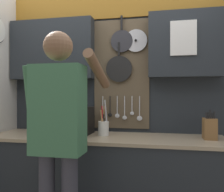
# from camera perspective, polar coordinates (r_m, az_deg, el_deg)

# --- Properties ---
(base_cabinet_counter) EXTENTS (2.29, 0.66, 0.91)m
(base_cabinet_counter) POSITION_cam_1_polar(r_m,az_deg,el_deg) (2.57, -1.90, -19.24)
(base_cabinet_counter) COLOR #23282D
(base_cabinet_counter) RESTS_ON ground_plane
(back_wall_unit) EXTENTS (2.86, 0.22, 2.48)m
(back_wall_unit) POSITION_cam_1_polar(r_m,az_deg,el_deg) (2.73, -0.59, 4.19)
(back_wall_unit) COLOR #23282D
(back_wall_unit) RESTS_ON ground_plane
(microwave) EXTENTS (0.49, 0.39, 0.28)m
(microwave) POSITION_cam_1_polar(r_m,az_deg,el_deg) (2.60, -10.46, -5.54)
(microwave) COLOR black
(microwave) RESTS_ON base_cabinet_counter
(knife_block) EXTENTS (0.11, 0.15, 0.27)m
(knife_block) POSITION_cam_1_polar(r_m,az_deg,el_deg) (2.44, 21.41, -6.91)
(knife_block) COLOR brown
(knife_block) RESTS_ON base_cabinet_counter
(utensil_crock) EXTENTS (0.10, 0.10, 0.35)m
(utensil_crock) POSITION_cam_1_polar(r_m,az_deg,el_deg) (2.48, -1.97, -7.05)
(utensil_crock) COLOR white
(utensil_crock) RESTS_ON base_cabinet_counter
(person) EXTENTS (0.54, 0.67, 1.78)m
(person) POSITION_cam_1_polar(r_m,az_deg,el_deg) (1.91, -12.07, -7.01)
(person) COLOR #383842
(person) RESTS_ON ground_plane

